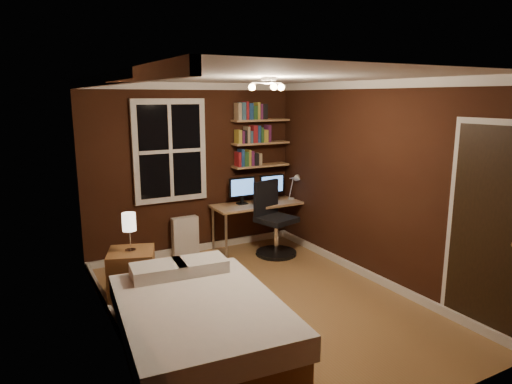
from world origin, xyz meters
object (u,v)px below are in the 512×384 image
monitor_right (272,188)px  desk (259,207)px  radiator (185,236)px  nightstand (132,277)px  office_chair (274,226)px  bedside_lamp (130,232)px  monitor_left (242,191)px  bed (199,325)px  desk_lamp (294,186)px

monitor_right → desk: bearing=-164.6°
radiator → monitor_right: (1.41, -0.12, 0.62)m
nightstand → office_chair: (2.25, 0.64, 0.12)m
desk → bedside_lamp: bearing=-155.0°
monitor_left → office_chair: bearing=-59.2°
nightstand → desk: 2.48m
nightstand → bedside_lamp: size_ratio=1.42×
bed → monitor_right: monitor_right is taller
radiator → desk: desk is taller
desk → monitor_left: size_ratio=3.46×
bed → radiator: bed is taller
radiator → monitor_left: bearing=-7.4°
desk → desk_lamp: 0.65m
bed → radiator: (0.81, 2.57, 0.01)m
bedside_lamp → office_chair: 2.38m
bed → nightstand: size_ratio=3.25×
monitor_right → office_chair: size_ratio=0.39×
radiator → monitor_left: size_ratio=1.36×
desk → monitor_left: (-0.26, 0.07, 0.27)m
nightstand → office_chair: office_chair is taller
bed → desk_lamp: size_ratio=4.57×
monitor_left → office_chair: monitor_left is taller
nightstand → desk_lamp: (2.81, 0.95, 0.61)m
nightstand → radiator: 1.63m
monitor_right → office_chair: (-0.24, -0.47, -0.48)m
bedside_lamp → monitor_left: bearing=29.4°
radiator → office_chair: 1.32m
desk_lamp → bedside_lamp: bearing=-161.2°
monitor_left → desk_lamp: 0.85m
bed → monitor_right: size_ratio=4.73×
bedside_lamp → desk: size_ratio=0.30×
monitor_left → desk: bearing=-16.0°
nightstand → bedside_lamp: (0.00, 0.00, 0.53)m
monitor_left → desk_lamp: desk_lamp is taller
desk → office_chair: bearing=-86.5°
bed → desk: 3.10m
monitor_left → office_chair: (0.28, -0.47, -0.48)m
nightstand → monitor_right: size_ratio=1.45×
bedside_lamp → desk_lamp: bearing=18.8°
nightstand → radiator: (1.08, 1.23, -0.02)m
bed → monitor_left: size_ratio=4.73×
office_chair → desk: bearing=78.3°
monitor_right → office_chair: 0.71m
desk → monitor_left: 0.38m
bedside_lamp → radiator: 1.72m
nightstand → radiator: size_ratio=1.07×
bed → office_chair: size_ratio=1.84×
nightstand → monitor_left: bearing=48.3°
monitor_left → bedside_lamp: bearing=-150.6°
bedside_lamp → monitor_right: 2.73m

